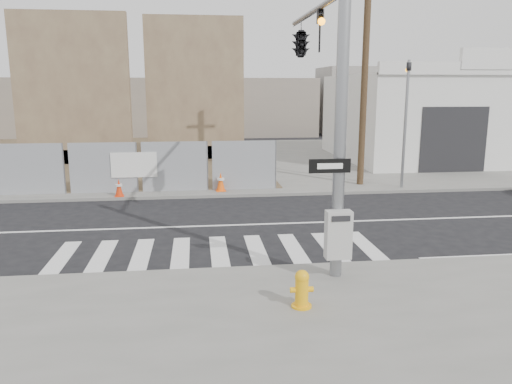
{
  "coord_description": "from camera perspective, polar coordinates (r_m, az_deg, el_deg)",
  "views": [
    {
      "loc": [
        -0.53,
        -15.06,
        4.24
      ],
      "look_at": [
        1.08,
        -1.66,
        1.4
      ],
      "focal_mm": 35.0,
      "sensor_mm": 36.0,
      "label": 1
    }
  ],
  "objects": [
    {
      "name": "ground",
      "position": [
        15.65,
        -4.68,
        -3.87
      ],
      "size": [
        100.0,
        100.0,
        0.0
      ],
      "primitive_type": "plane",
      "color": "black",
      "rests_on": "ground"
    },
    {
      "name": "signal_pole",
      "position": [
        13.37,
        6.4,
        14.13
      ],
      "size": [
        0.96,
        5.87,
        7.0
      ],
      "color": "gray",
      "rests_on": "sidewalk_near"
    },
    {
      "name": "far_signal_pole",
      "position": [
        21.44,
        16.8,
        9.36
      ],
      "size": [
        0.16,
        0.2,
        5.6
      ],
      "color": "gray",
      "rests_on": "sidewalk_far"
    },
    {
      "name": "fire_hydrant",
      "position": [
        9.69,
        5.25,
        -10.96
      ],
      "size": [
        0.45,
        0.41,
        0.74
      ],
      "rotation": [
        0.0,
        0.0,
        -0.05
      ],
      "color": "#F6AC0D",
      "rests_on": "sidewalk_near"
    },
    {
      "name": "sidewalk_far",
      "position": [
        29.36,
        -5.78,
        3.64
      ],
      "size": [
        50.0,
        20.0,
        0.12
      ],
      "primitive_type": "cube",
      "color": "slate",
      "rests_on": "ground"
    },
    {
      "name": "traffic_cone_c",
      "position": [
        19.87,
        -15.39,
        0.46
      ],
      "size": [
        0.39,
        0.39,
        0.68
      ],
      "rotation": [
        0.0,
        0.0,
        0.11
      ],
      "color": "red",
      "rests_on": "sidewalk_far"
    },
    {
      "name": "concrete_wall_right",
      "position": [
        29.15,
        -6.92,
        10.11
      ],
      "size": [
        5.5,
        1.3,
        8.0
      ],
      "color": "brown",
      "rests_on": "sidewalk_far"
    },
    {
      "name": "utility_pole_right",
      "position": [
        21.75,
        12.37,
        14.16
      ],
      "size": [
        1.6,
        0.28,
        10.0
      ],
      "color": "#4A3722",
      "rests_on": "sidewalk_far"
    },
    {
      "name": "concrete_wall_left",
      "position": [
        28.89,
        -20.1,
        9.47
      ],
      "size": [
        6.0,
        1.3,
        8.0
      ],
      "color": "brown",
      "rests_on": "sidewalk_far"
    },
    {
      "name": "auto_shop",
      "position": [
        31.61,
        20.71,
        8.04
      ],
      "size": [
        12.0,
        10.2,
        5.95
      ],
      "color": "silver",
      "rests_on": "sidewalk_far"
    },
    {
      "name": "traffic_cone_d",
      "position": [
        20.18,
        -4.05,
        1.15
      ],
      "size": [
        0.41,
        0.41,
        0.76
      ],
      "rotation": [
        0.0,
        0.0,
        0.06
      ],
      "color": "#FF590D",
      "rests_on": "sidewalk_far"
    }
  ]
}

